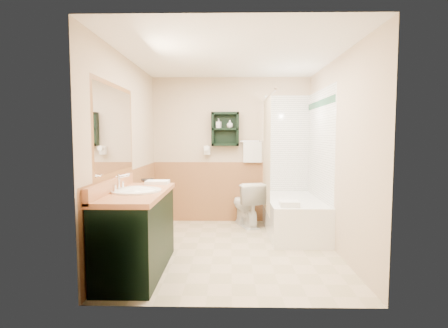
# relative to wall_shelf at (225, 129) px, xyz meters

# --- Properties ---
(floor) EXTENTS (3.00, 3.00, 0.00)m
(floor) POSITION_rel_wall_shelf_xyz_m (0.10, -1.41, -1.55)
(floor) COLOR beige
(floor) RESTS_ON ground
(back_wall) EXTENTS (2.60, 0.04, 2.40)m
(back_wall) POSITION_rel_wall_shelf_xyz_m (0.10, 0.11, -0.35)
(back_wall) COLOR beige
(back_wall) RESTS_ON ground
(left_wall) EXTENTS (0.04, 3.00, 2.40)m
(left_wall) POSITION_rel_wall_shelf_xyz_m (-1.22, -1.41, -0.35)
(left_wall) COLOR beige
(left_wall) RESTS_ON ground
(right_wall) EXTENTS (0.04, 3.00, 2.40)m
(right_wall) POSITION_rel_wall_shelf_xyz_m (1.42, -1.41, -0.35)
(right_wall) COLOR beige
(right_wall) RESTS_ON ground
(ceiling) EXTENTS (2.60, 3.00, 0.04)m
(ceiling) POSITION_rel_wall_shelf_xyz_m (0.10, -1.41, 0.87)
(ceiling) COLOR white
(ceiling) RESTS_ON back_wall
(wainscot_left) EXTENTS (2.98, 2.98, 1.00)m
(wainscot_left) POSITION_rel_wall_shelf_xyz_m (-1.19, -1.41, -1.05)
(wainscot_left) COLOR #AC7545
(wainscot_left) RESTS_ON left_wall
(wainscot_back) EXTENTS (2.58, 2.58, 1.00)m
(wainscot_back) POSITION_rel_wall_shelf_xyz_m (0.10, 0.08, -1.05)
(wainscot_back) COLOR #AC7545
(wainscot_back) RESTS_ON back_wall
(mirror_frame) EXTENTS (1.30, 1.30, 1.00)m
(mirror_frame) POSITION_rel_wall_shelf_xyz_m (-1.17, -1.96, -0.05)
(mirror_frame) COLOR brown
(mirror_frame) RESTS_ON left_wall
(mirror_glass) EXTENTS (1.20, 1.20, 0.90)m
(mirror_glass) POSITION_rel_wall_shelf_xyz_m (-1.17, -1.96, -0.05)
(mirror_glass) COLOR white
(mirror_glass) RESTS_ON left_wall
(tile_right) EXTENTS (1.50, 1.50, 2.10)m
(tile_right) POSITION_rel_wall_shelf_xyz_m (1.38, -0.66, -0.50)
(tile_right) COLOR white
(tile_right) RESTS_ON right_wall
(tile_back) EXTENTS (0.95, 0.95, 2.10)m
(tile_back) POSITION_rel_wall_shelf_xyz_m (1.13, 0.07, -0.50)
(tile_back) COLOR white
(tile_back) RESTS_ON back_wall
(tile_accent) EXTENTS (1.50, 1.50, 0.10)m
(tile_accent) POSITION_rel_wall_shelf_xyz_m (1.37, -0.66, 0.35)
(tile_accent) COLOR #154A2E
(tile_accent) RESTS_ON right_wall
(wall_shelf) EXTENTS (0.45, 0.15, 0.55)m
(wall_shelf) POSITION_rel_wall_shelf_xyz_m (0.00, 0.00, 0.00)
(wall_shelf) COLOR black
(wall_shelf) RESTS_ON back_wall
(hair_dryer) EXTENTS (0.10, 0.24, 0.18)m
(hair_dryer) POSITION_rel_wall_shelf_xyz_m (-0.30, 0.02, -0.35)
(hair_dryer) COLOR white
(hair_dryer) RESTS_ON back_wall
(towel_bar) EXTENTS (0.40, 0.06, 0.40)m
(towel_bar) POSITION_rel_wall_shelf_xyz_m (0.45, 0.04, -0.20)
(towel_bar) COLOR white
(towel_bar) RESTS_ON back_wall
(curtain_rod) EXTENTS (0.03, 1.60, 0.03)m
(curtain_rod) POSITION_rel_wall_shelf_xyz_m (0.63, -0.66, 0.45)
(curtain_rod) COLOR silver
(curtain_rod) RESTS_ON back_wall
(shower_curtain) EXTENTS (1.05, 1.05, 1.70)m
(shower_curtain) POSITION_rel_wall_shelf_xyz_m (0.63, -0.48, -0.40)
(shower_curtain) COLOR beige
(shower_curtain) RESTS_ON curtain_rod
(vanity) EXTENTS (0.59, 1.36, 0.86)m
(vanity) POSITION_rel_wall_shelf_xyz_m (-0.89, -2.15, -1.12)
(vanity) COLOR black
(vanity) RESTS_ON ground
(bathtub) EXTENTS (0.79, 1.50, 0.52)m
(bathtub) POSITION_rel_wall_shelf_xyz_m (1.03, -0.67, -1.29)
(bathtub) COLOR white
(bathtub) RESTS_ON ground
(toilet) EXTENTS (0.61, 0.81, 0.70)m
(toilet) POSITION_rel_wall_shelf_xyz_m (0.34, -0.21, -1.20)
(toilet) COLOR white
(toilet) RESTS_ON ground
(counter_towel) EXTENTS (0.27, 0.21, 0.04)m
(counter_towel) POSITION_rel_wall_shelf_xyz_m (-0.79, -1.57, -0.67)
(counter_towel) COLOR white
(counter_towel) RESTS_ON vanity
(vanity_book) EXTENTS (0.15, 0.06, 0.20)m
(vanity_book) POSITION_rel_wall_shelf_xyz_m (-1.06, -1.30, -0.59)
(vanity_book) COLOR black
(vanity_book) RESTS_ON vanity
(tub_towel) EXTENTS (0.25, 0.21, 0.07)m
(tub_towel) POSITION_rel_wall_shelf_xyz_m (0.85, -1.24, -0.99)
(tub_towel) COLOR white
(tub_towel) RESTS_ON bathtub
(soap_bottle_a) EXTENTS (0.11, 0.17, 0.07)m
(soap_bottle_a) POSITION_rel_wall_shelf_xyz_m (-0.10, -0.01, 0.05)
(soap_bottle_a) COLOR white
(soap_bottle_a) RESTS_ON wall_shelf
(soap_bottle_b) EXTENTS (0.15, 0.16, 0.10)m
(soap_bottle_b) POSITION_rel_wall_shelf_xyz_m (0.08, -0.01, 0.07)
(soap_bottle_b) COLOR white
(soap_bottle_b) RESTS_ON wall_shelf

